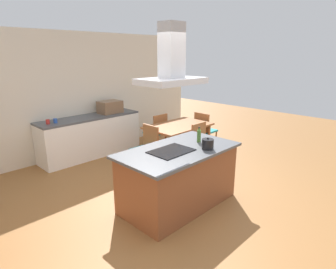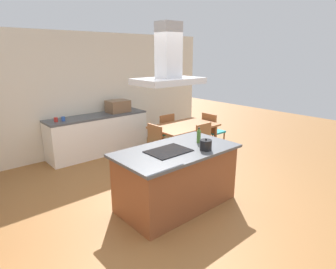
{
  "view_description": "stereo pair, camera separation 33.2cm",
  "coord_description": "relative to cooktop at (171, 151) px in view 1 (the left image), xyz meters",
  "views": [
    {
      "loc": [
        -2.9,
        -2.63,
        2.25
      ],
      "look_at": [
        0.18,
        0.4,
        1.0
      ],
      "focal_mm": 30.28,
      "sensor_mm": 36.0,
      "label": 1
    },
    {
      "loc": [
        -2.66,
        -2.86,
        2.25
      ],
      "look_at": [
        0.18,
        0.4,
        1.0
      ],
      "focal_mm": 30.28,
      "sensor_mm": 36.0,
      "label": 2
    }
  ],
  "objects": [
    {
      "name": "chair_facing_island",
      "position": [
        1.64,
        0.7,
        -0.4
      ],
      "size": [
        0.42,
        0.42,
        0.89
      ],
      "color": "teal",
      "rests_on": "ground"
    },
    {
      "name": "wall_back",
      "position": [
        0.16,
        3.25,
        0.44
      ],
      "size": [
        7.2,
        0.1,
        2.7
      ],
      "primitive_type": "cube",
      "color": "beige",
      "rests_on": "ground"
    },
    {
      "name": "coffee_mug_blue",
      "position": [
        -0.4,
        2.84,
        0.04
      ],
      "size": [
        0.08,
        0.08,
        0.09
      ],
      "primitive_type": "cylinder",
      "color": "#2D56B2",
      "rests_on": "back_counter"
    },
    {
      "name": "chair_facing_back_wall",
      "position": [
        1.64,
        2.03,
        -0.4
      ],
      "size": [
        0.42,
        0.42,
        0.89
      ],
      "color": "teal",
      "rests_on": "ground"
    },
    {
      "name": "dining_table",
      "position": [
        1.64,
        1.37,
        -0.24
      ],
      "size": [
        1.4,
        0.9,
        0.75
      ],
      "color": "#995B33",
      "rests_on": "ground"
    },
    {
      "name": "cooktop",
      "position": [
        0.0,
        0.0,
        0.0
      ],
      "size": [
        0.6,
        0.44,
        0.01
      ],
      "primitive_type": "cube",
      "color": "black",
      "rests_on": "kitchen_island"
    },
    {
      "name": "ground",
      "position": [
        0.16,
        1.5,
        -0.91
      ],
      "size": [
        16.0,
        16.0,
        0.0
      ],
      "primitive_type": "plane",
      "color": "#936033"
    },
    {
      "name": "countertop_microwave",
      "position": [
        0.94,
        2.88,
        0.13
      ],
      "size": [
        0.5,
        0.38,
        0.28
      ],
      "primitive_type": "cube",
      "color": "brown",
      "rests_on": "back_counter"
    },
    {
      "name": "kitchen_island",
      "position": [
        0.16,
        0.0,
        -0.45
      ],
      "size": [
        1.82,
        1.01,
        0.9
      ],
      "color": "brown",
      "rests_on": "ground"
    },
    {
      "name": "olive_oil_bottle",
      "position": [
        0.62,
        0.0,
        0.1
      ],
      "size": [
        0.06,
        0.06,
        0.24
      ],
      "color": "#47722D",
      "rests_on": "kitchen_island"
    },
    {
      "name": "coffee_mug_red",
      "position": [
        -0.54,
        2.86,
        0.04
      ],
      "size": [
        0.08,
        0.08,
        0.09
      ],
      "primitive_type": "cylinder",
      "color": "red",
      "rests_on": "back_counter"
    },
    {
      "name": "chair_at_right_end",
      "position": [
        2.56,
        1.37,
        -0.4
      ],
      "size": [
        0.42,
        0.42,
        0.89
      ],
      "color": "teal",
      "rests_on": "ground"
    },
    {
      "name": "back_counter",
      "position": [
        0.39,
        2.88,
        -0.46
      ],
      "size": [
        2.28,
        0.62,
        0.9
      ],
      "color": "white",
      "rests_on": "ground"
    },
    {
      "name": "tea_kettle",
      "position": [
        0.45,
        -0.3,
        0.07
      ],
      "size": [
        0.22,
        0.17,
        0.18
      ],
      "color": "black",
      "rests_on": "kitchen_island"
    },
    {
      "name": "range_hood",
      "position": [
        0.0,
        0.0,
        1.2
      ],
      "size": [
        0.9,
        0.55,
        0.78
      ],
      "color": "#ADADB2"
    },
    {
      "name": "chair_at_left_end",
      "position": [
        0.73,
        1.37,
        -0.4
      ],
      "size": [
        0.42,
        0.42,
        0.89
      ],
      "color": "teal",
      "rests_on": "ground"
    }
  ]
}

